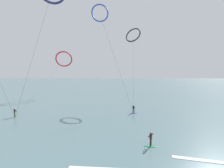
{
  "coord_description": "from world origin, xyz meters",
  "views": [
    {
      "loc": [
        2.25,
        -2.06,
        8.26
      ],
      "look_at": [
        0.0,
        21.87,
        6.34
      ],
      "focal_mm": 23.45,
      "sensor_mm": 36.0,
      "label": 1
    }
  ],
  "objects_px": {
    "surfer_emerald": "(151,140)",
    "kite_cobalt": "(100,13)",
    "surfer_lime": "(15,113)",
    "kite_charcoal": "(133,35)",
    "surfer_violet": "(134,110)",
    "kite_crimson": "(64,59)"
  },
  "relations": [
    {
      "from": "surfer_emerald",
      "to": "kite_cobalt",
      "type": "distance_m",
      "value": 24.13
    },
    {
      "from": "surfer_lime",
      "to": "kite_cobalt",
      "type": "distance_m",
      "value": 24.51
    },
    {
      "from": "kite_charcoal",
      "to": "kite_cobalt",
      "type": "height_order",
      "value": "kite_cobalt"
    },
    {
      "from": "kite_charcoal",
      "to": "kite_cobalt",
      "type": "bearing_deg",
      "value": -90.17
    },
    {
      "from": "kite_cobalt",
      "to": "kite_charcoal",
      "type": "bearing_deg",
      "value": -133.36
    },
    {
      "from": "surfer_violet",
      "to": "kite_charcoal",
      "type": "distance_m",
      "value": 21.14
    },
    {
      "from": "surfer_emerald",
      "to": "kite_charcoal",
      "type": "distance_m",
      "value": 30.47
    },
    {
      "from": "surfer_emerald",
      "to": "kite_cobalt",
      "type": "height_order",
      "value": "kite_cobalt"
    },
    {
      "from": "surfer_violet",
      "to": "kite_charcoal",
      "type": "height_order",
      "value": "kite_charcoal"
    },
    {
      "from": "surfer_emerald",
      "to": "kite_charcoal",
      "type": "relative_size",
      "value": 0.08
    },
    {
      "from": "kite_charcoal",
      "to": "surfer_emerald",
      "type": "bearing_deg",
      "value": -58.07
    },
    {
      "from": "surfer_violet",
      "to": "kite_crimson",
      "type": "xyz_separation_m",
      "value": [
        -22.52,
        19.3,
        11.93
      ]
    },
    {
      "from": "surfer_lime",
      "to": "surfer_emerald",
      "type": "bearing_deg",
      "value": 30.11
    },
    {
      "from": "surfer_violet",
      "to": "kite_cobalt",
      "type": "height_order",
      "value": "kite_cobalt"
    },
    {
      "from": "surfer_emerald",
      "to": "surfer_lime",
      "type": "bearing_deg",
      "value": 96.52
    },
    {
      "from": "surfer_emerald",
      "to": "kite_charcoal",
      "type": "height_order",
      "value": "kite_charcoal"
    },
    {
      "from": "surfer_lime",
      "to": "kite_charcoal",
      "type": "relative_size",
      "value": 0.08
    },
    {
      "from": "surfer_violet",
      "to": "kite_charcoal",
      "type": "xyz_separation_m",
      "value": [
        0.29,
        11.87,
        17.5
      ]
    },
    {
      "from": "surfer_lime",
      "to": "kite_crimson",
      "type": "height_order",
      "value": "kite_crimson"
    },
    {
      "from": "surfer_lime",
      "to": "kite_charcoal",
      "type": "bearing_deg",
      "value": 87.2
    },
    {
      "from": "surfer_violet",
      "to": "kite_charcoal",
      "type": "bearing_deg",
      "value": 132.39
    },
    {
      "from": "kite_charcoal",
      "to": "surfer_violet",
      "type": "bearing_deg",
      "value": -61.57
    }
  ]
}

